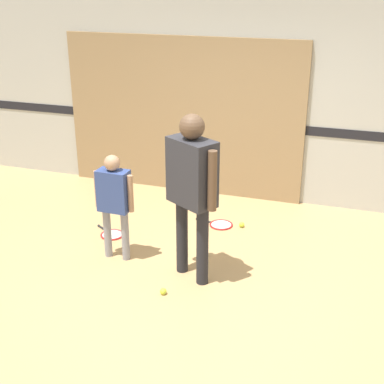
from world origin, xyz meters
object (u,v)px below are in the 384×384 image
Objects in this scene: racket_second_spare at (111,234)px; tennis_ball_near_instructor at (163,291)px; person_student_left at (114,196)px; tennis_ball_by_spare_racket at (242,225)px; person_instructor at (192,181)px; racket_spare_on_floor at (220,224)px.

racket_second_spare is 7.22× the size of tennis_ball_near_instructor.
tennis_ball_by_spare_racket is (1.13, 1.17, -0.71)m from person_student_left.
tennis_ball_near_instructor is at bearing -102.92° from tennis_ball_by_spare_racket.
person_student_left is 2.50× the size of racket_second_spare.
person_instructor is 1.45× the size of person_student_left.
racket_spare_on_floor is (-0.05, 1.26, -1.06)m from person_instructor.
racket_second_spare is at bearing 125.04° from person_student_left.
tennis_ball_by_spare_racket reaches higher than racket_spare_on_floor.
racket_spare_on_floor is 1.35m from racket_second_spare.
person_student_left is 0.92m from racket_second_spare.
racket_spare_on_floor is 0.28m from tennis_ball_by_spare_racket.
tennis_ball_by_spare_racket is (0.39, 1.69, 0.00)m from tennis_ball_near_instructor.
person_instructor is 3.62× the size of racket_second_spare.
person_student_left is at bearing 155.14° from racket_second_spare.
tennis_ball_by_spare_racket is (0.27, 0.03, 0.02)m from racket_spare_on_floor.
racket_spare_on_floor is at bearing 86.03° from tennis_ball_near_instructor.
person_instructor reaches higher than racket_second_spare.
tennis_ball_near_instructor is (-0.12, -1.66, 0.02)m from racket_spare_on_floor.
person_student_left is at bearing -134.24° from tennis_ball_by_spare_racket.
racket_spare_on_floor is (0.86, 1.14, -0.73)m from person_student_left.
person_student_left is 18.08× the size of tennis_ball_near_instructor.
person_instructor is 1.67m from tennis_ball_by_spare_racket.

